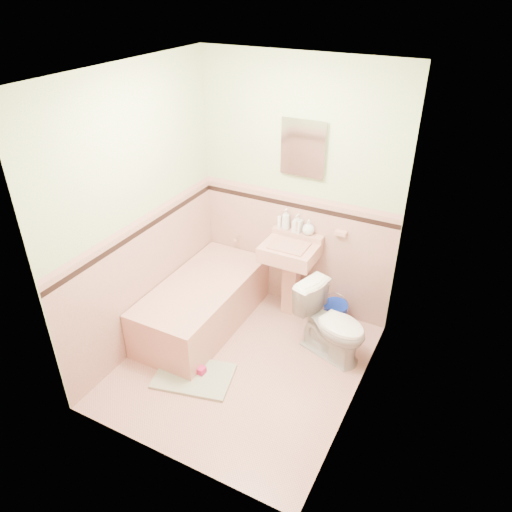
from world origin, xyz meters
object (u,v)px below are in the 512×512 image
at_px(toilet, 332,324).
at_px(shoe, 197,369).
at_px(sink, 289,281).
at_px(bucket, 335,314).
at_px(soap_bottle_left, 286,219).
at_px(bathtub, 203,305).
at_px(soap_bottle_mid, 298,223).
at_px(medicine_cabinet, 303,148).
at_px(soap_bottle_right, 309,227).

relative_size(toilet, shoe, 4.43).
height_order(sink, bucket, sink).
bearing_deg(sink, soap_bottle_left, 126.41).
distance_m(bathtub, sink, 0.88).
relative_size(soap_bottle_mid, bucket, 0.75).
height_order(sink, soap_bottle_left, soap_bottle_left).
relative_size(soap_bottle_left, shoe, 1.40).
distance_m(toilet, bucket, 0.48).
distance_m(bathtub, toilet, 1.28).
xyz_separation_m(sink, bucket, (0.49, 0.06, -0.28)).
distance_m(soap_bottle_mid, bucket, 0.98).
height_order(soap_bottle_mid, shoe, soap_bottle_mid).
height_order(soap_bottle_left, soap_bottle_mid, soap_bottle_left).
distance_m(sink, shoe, 1.25).
bearing_deg(medicine_cabinet, soap_bottle_mid, -106.77).
relative_size(medicine_cabinet, toilet, 0.70).
bearing_deg(soap_bottle_mid, soap_bottle_left, 180.00).
bearing_deg(toilet, shoe, 148.24).
distance_m(medicine_cabinet, shoe, 2.16).
relative_size(sink, shoe, 5.33).
height_order(medicine_cabinet, shoe, medicine_cabinet).
relative_size(bathtub, soap_bottle_mid, 8.08).
distance_m(sink, medicine_cabinet, 1.31).
height_order(soap_bottle_right, bucket, soap_bottle_right).
distance_m(bucket, shoe, 1.47).
bearing_deg(bucket, shoe, -124.58).
bearing_deg(bucket, medicine_cabinet, 162.76).
distance_m(soap_bottle_left, soap_bottle_right, 0.24).
distance_m(sink, soap_bottle_mid, 0.58).
bearing_deg(bucket, toilet, -76.20).
relative_size(bathtub, medicine_cabinet, 3.18).
height_order(soap_bottle_left, shoe, soap_bottle_left).
distance_m(sink, bucket, 0.57).
xyz_separation_m(sink, soap_bottle_left, (-0.13, 0.18, 0.57)).
height_order(bathtub, bucket, bathtub).
distance_m(sink, soap_bottle_left, 0.61).
bearing_deg(toilet, sink, 76.64).
height_order(sink, toilet, sink).
distance_m(toilet, shoe, 1.26).
distance_m(bathtub, soap_bottle_right, 1.28).
bearing_deg(soap_bottle_right, toilet, -48.14).
xyz_separation_m(toilet, shoe, (-0.94, -0.79, -0.28)).
xyz_separation_m(medicine_cabinet, soap_bottle_left, (-0.13, -0.03, -0.72)).
bearing_deg(soap_bottle_left, soap_bottle_mid, 0.00).
height_order(bucket, shoe, bucket).
distance_m(soap_bottle_left, toilet, 1.10).
distance_m(medicine_cabinet, soap_bottle_mid, 0.74).
distance_m(bathtub, medicine_cabinet, 1.78).
height_order(bathtub, soap_bottle_right, soap_bottle_right).
xyz_separation_m(soap_bottle_left, soap_bottle_right, (0.24, 0.00, -0.03)).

